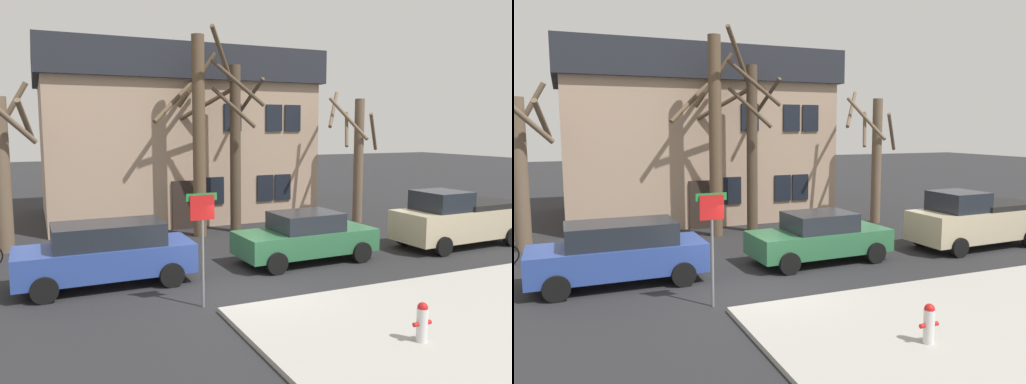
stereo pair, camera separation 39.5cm
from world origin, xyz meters
TOP-DOWN VIEW (x-y plane):
  - ground_plane at (0.00, 0.00)m, footprint 120.00×120.00m
  - building_main at (1.43, 13.20)m, footprint 12.63×8.94m
  - tree_bare_near at (-5.97, 7.49)m, footprint 1.93×2.27m
  - tree_bare_mid at (1.06, 7.36)m, footprint 3.62×3.34m
  - tree_bare_far at (2.70, 7.53)m, footprint 2.42×2.41m
  - tree_bare_end at (8.53, 7.27)m, footprint 2.75×3.09m
  - car_blue_wagon at (-3.29, 2.18)m, footprint 4.76×2.09m
  - car_green_sedan at (2.99, 2.15)m, footprint 4.65×2.23m
  - pickup_truck_beige at (9.24, 1.82)m, footprint 5.14×2.29m
  - fire_hydrant at (1.88, -4.52)m, footprint 0.42×0.22m
  - street_sign_pole at (-1.39, -0.59)m, footprint 0.76×0.07m

SIDE VIEW (x-z plane):
  - ground_plane at x=0.00m, z-range 0.00..0.00m
  - fire_hydrant at x=1.88m, z-range 0.13..0.94m
  - car_green_sedan at x=2.99m, z-range 0.01..1.63m
  - car_blue_wagon at x=-3.29m, z-range 0.04..1.79m
  - pickup_truck_beige at x=9.24m, z-range -0.04..2.05m
  - street_sign_pole at x=-1.39m, z-range 0.56..3.36m
  - tree_bare_near at x=-5.97m, z-range -0.02..5.98m
  - tree_bare_end at x=8.53m, z-range 0.11..6.17m
  - tree_bare_far at x=2.70m, z-range 0.19..7.20m
  - building_main at x=1.43m, z-range 0.06..7.98m
  - tree_bare_mid at x=1.06m, z-range 0.22..8.31m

